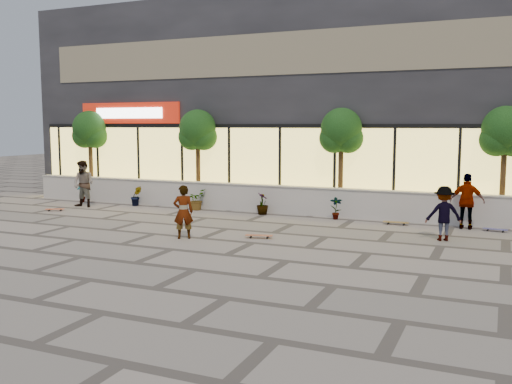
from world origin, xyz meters
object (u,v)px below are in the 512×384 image
at_px(skater_left, 84,184).
at_px(skater_right_near, 467,201).
at_px(skateboard_center, 259,236).
at_px(skateboard_right_near, 396,222).
at_px(tree_west, 90,132).
at_px(tree_midwest, 198,132).
at_px(tree_mideast, 341,133).
at_px(skateboard_left, 55,209).
at_px(skateboard_right_far, 495,229).
at_px(tree_east, 505,134).
at_px(skater_center, 183,212).
at_px(skater_right_far, 444,213).

relative_size(skater_left, skater_right_near, 1.06).
relative_size(skateboard_center, skateboard_right_near, 0.99).
height_order(tree_west, tree_midwest, same).
relative_size(tree_mideast, skateboard_left, 5.64).
relative_size(skateboard_left, skateboard_right_near, 0.83).
relative_size(tree_midwest, skateboard_right_far, 5.30).
distance_m(tree_east, skater_left, 15.72).
relative_size(skater_center, skater_right_far, 1.00).
height_order(skateboard_left, skateboard_right_near, skateboard_right_near).
bearing_deg(skater_left, skater_right_far, -6.53).
bearing_deg(skateboard_right_far, tree_east, 91.92).
xyz_separation_m(skater_right_near, skateboard_right_far, (0.86, -0.10, -0.82)).
relative_size(tree_west, skateboard_left, 5.64).
xyz_separation_m(tree_mideast, skater_right_near, (4.50, -1.40, -2.10)).
distance_m(tree_west, skater_right_far, 16.06).
distance_m(tree_midwest, skater_left, 5.02).
xyz_separation_m(skater_right_far, skateboard_left, (-14.25, -0.10, -0.71)).
height_order(skater_right_far, skateboard_left, skater_right_far).
bearing_deg(skateboard_right_far, skateboard_left, -164.76).
bearing_deg(skateboard_right_near, tree_west, 172.35).
bearing_deg(skater_right_near, skater_left, 4.74).
height_order(skater_center, skateboard_right_far, skater_center).
relative_size(tree_west, skateboard_right_near, 4.69).
xyz_separation_m(skater_left, skateboard_right_near, (12.22, 0.90, -0.85)).
distance_m(skater_center, skater_right_near, 8.93).
bearing_deg(skater_right_far, skateboard_right_near, -70.10).
bearing_deg(skater_left, skateboard_right_far, 1.68).
relative_size(tree_midwest, skateboard_left, 5.64).
height_order(skateboard_right_near, skateboard_right_far, skateboard_right_near).
bearing_deg(skater_right_far, tree_east, -131.88).
xyz_separation_m(tree_east, skater_center, (-8.46, -6.30, -2.20)).
relative_size(tree_west, skater_right_far, 2.50).
height_order(tree_midwest, tree_east, same).
height_order(tree_west, skateboard_right_near, tree_west).
bearing_deg(tree_mideast, skater_left, -166.37).
bearing_deg(skater_right_near, skater_right_far, 77.81).
xyz_separation_m(tree_midwest, skater_center, (3.04, -6.30, -2.20)).
bearing_deg(tree_midwest, tree_east, 0.00).
bearing_deg(tree_west, skater_left, -56.39).
bearing_deg(skateboard_center, skater_center, -170.60).
height_order(skater_left, skater_right_far, skater_left).
relative_size(tree_west, skateboard_center, 4.72).
xyz_separation_m(tree_west, tree_mideast, (11.50, 0.00, 0.00)).
xyz_separation_m(tree_west, skater_center, (8.54, -6.30, -2.20)).
bearing_deg(skateboard_left, skater_center, -49.27).
xyz_separation_m(skateboard_center, skateboard_right_far, (6.31, 3.89, -0.01)).
bearing_deg(skater_center, skater_left, -62.75).
distance_m(tree_west, skater_left, 3.54).
height_order(tree_mideast, skateboard_right_near, tree_mideast).
bearing_deg(tree_mideast, tree_east, 0.00).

